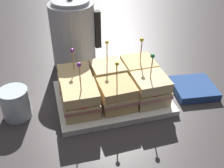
% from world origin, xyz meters
% --- Properties ---
extents(ground_plane, '(6.00, 6.00, 0.00)m').
position_xyz_m(ground_plane, '(0.00, 0.00, 0.00)').
color(ground_plane, '#383333').
extents(serving_platter, '(0.33, 0.24, 0.02)m').
position_xyz_m(serving_platter, '(0.00, 0.00, 0.01)').
color(serving_platter, white).
rests_on(serving_platter, ground_plane).
extents(sandwich_front_left, '(0.10, 0.10, 0.16)m').
position_xyz_m(sandwich_front_left, '(-0.10, -0.05, 0.06)').
color(sandwich_front_left, '#DBB77A').
rests_on(sandwich_front_left, serving_platter).
extents(sandwich_front_center, '(0.10, 0.10, 0.14)m').
position_xyz_m(sandwich_front_center, '(0.00, -0.05, 0.06)').
color(sandwich_front_center, tan).
rests_on(sandwich_front_center, serving_platter).
extents(sandwich_front_right, '(0.10, 0.10, 0.15)m').
position_xyz_m(sandwich_front_right, '(0.10, -0.05, 0.06)').
color(sandwich_front_right, beige).
rests_on(sandwich_front_right, serving_platter).
extents(sandwich_back_left, '(0.10, 0.10, 0.14)m').
position_xyz_m(sandwich_back_left, '(-0.10, 0.05, 0.06)').
color(sandwich_back_left, '#DBB77A').
rests_on(sandwich_back_left, serving_platter).
extents(sandwich_back_center, '(0.10, 0.10, 0.15)m').
position_xyz_m(sandwich_back_center, '(0.00, 0.05, 0.06)').
color(sandwich_back_center, beige).
rests_on(sandwich_back_center, serving_platter).
extents(sandwich_back_right, '(0.10, 0.10, 0.16)m').
position_xyz_m(sandwich_back_right, '(0.10, 0.05, 0.06)').
color(sandwich_back_right, '#DBB77A').
rests_on(sandwich_back_right, serving_platter).
extents(kettle_steel, '(0.17, 0.15, 0.26)m').
position_xyz_m(kettle_steel, '(-0.07, 0.25, 0.12)').
color(kettle_steel, '#B7BABF').
rests_on(kettle_steel, ground_plane).
extents(drinking_glass, '(0.08, 0.08, 0.09)m').
position_xyz_m(drinking_glass, '(-0.28, 0.00, 0.04)').
color(drinking_glass, silver).
rests_on(drinking_glass, ground_plane).
extents(napkin_stack, '(0.14, 0.14, 0.02)m').
position_xyz_m(napkin_stack, '(0.26, -0.02, 0.01)').
color(napkin_stack, navy).
rests_on(napkin_stack, ground_plane).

